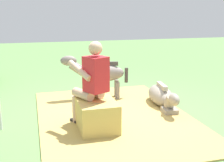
{
  "coord_description": "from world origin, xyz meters",
  "views": [
    {
      "loc": [
        -4.75,
        1.38,
        1.77
      ],
      "look_at": [
        0.06,
        0.05,
        0.55
      ],
      "focal_mm": 46.78,
      "sensor_mm": 36.0,
      "label": 1
    }
  ],
  "objects_px": {
    "pony_standing": "(99,73)",
    "pony_lying": "(162,96)",
    "person_seated": "(91,81)",
    "hay_bale": "(97,116)"
  },
  "relations": [
    {
      "from": "hay_bale",
      "to": "pony_lying",
      "type": "height_order",
      "value": "hay_bale"
    },
    {
      "from": "hay_bale",
      "to": "person_seated",
      "type": "relative_size",
      "value": 0.51
    },
    {
      "from": "pony_lying",
      "to": "hay_bale",
      "type": "bearing_deg",
      "value": 119.46
    },
    {
      "from": "hay_bale",
      "to": "pony_standing",
      "type": "xyz_separation_m",
      "value": [
        1.57,
        -0.39,
        0.31
      ]
    },
    {
      "from": "person_seated",
      "to": "pony_standing",
      "type": "distance_m",
      "value": 1.49
    },
    {
      "from": "person_seated",
      "to": "pony_standing",
      "type": "bearing_deg",
      "value": -17.11
    },
    {
      "from": "hay_bale",
      "to": "pony_standing",
      "type": "height_order",
      "value": "pony_standing"
    },
    {
      "from": "pony_standing",
      "to": "pony_lying",
      "type": "height_order",
      "value": "pony_standing"
    },
    {
      "from": "pony_standing",
      "to": "person_seated",
      "type": "bearing_deg",
      "value": 162.89
    },
    {
      "from": "hay_bale",
      "to": "pony_lying",
      "type": "bearing_deg",
      "value": -60.54
    }
  ]
}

